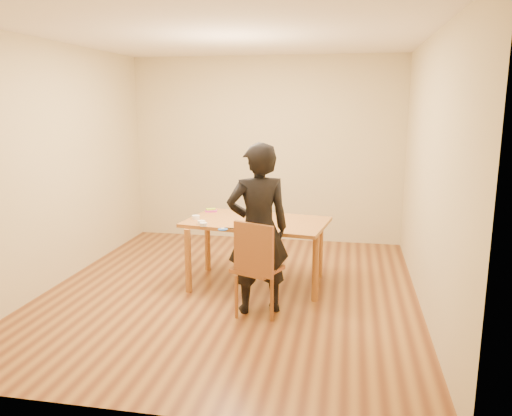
% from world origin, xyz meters
% --- Properties ---
extents(room_shell, '(4.00, 4.50, 2.70)m').
position_xyz_m(room_shell, '(0.00, 0.34, 1.35)').
color(room_shell, '#5E3017').
rests_on(room_shell, ground).
extents(dining_table, '(1.65, 1.12, 0.04)m').
position_xyz_m(dining_table, '(0.24, 0.29, 0.73)').
color(dining_table, brown).
rests_on(dining_table, floor).
extents(dining_chair, '(0.52, 0.52, 0.04)m').
position_xyz_m(dining_chair, '(0.39, -0.49, 0.45)').
color(dining_chair, brown).
rests_on(dining_chair, floor).
extents(cake_plate, '(0.27, 0.27, 0.02)m').
position_xyz_m(cake_plate, '(0.25, 0.29, 0.76)').
color(cake_plate, red).
rests_on(cake_plate, dining_table).
extents(cake, '(0.20, 0.20, 0.06)m').
position_xyz_m(cake, '(0.25, 0.29, 0.80)').
color(cake, white).
rests_on(cake, cake_plate).
extents(frosting_dome, '(0.19, 0.19, 0.03)m').
position_xyz_m(frosting_dome, '(0.25, 0.29, 0.85)').
color(frosting_dome, white).
rests_on(frosting_dome, cake).
extents(frosting_tub, '(0.08, 0.08, 0.08)m').
position_xyz_m(frosting_tub, '(0.20, -0.15, 0.79)').
color(frosting_tub, white).
rests_on(frosting_tub, dining_table).
extents(frosting_lid, '(0.10, 0.10, 0.01)m').
position_xyz_m(frosting_lid, '(-0.03, -0.20, 0.75)').
color(frosting_lid, '#194AA7').
rests_on(frosting_lid, dining_table).
extents(frosting_dollop, '(0.04, 0.04, 0.02)m').
position_xyz_m(frosting_dollop, '(-0.03, -0.20, 0.77)').
color(frosting_dollop, white).
rests_on(frosting_dollop, frosting_lid).
extents(ramekin_green, '(0.08, 0.08, 0.04)m').
position_xyz_m(ramekin_green, '(-0.27, -0.08, 0.77)').
color(ramekin_green, white).
rests_on(ramekin_green, dining_table).
extents(ramekin_yellow, '(0.09, 0.09, 0.04)m').
position_xyz_m(ramekin_yellow, '(-0.45, 0.22, 0.77)').
color(ramekin_yellow, white).
rests_on(ramekin_yellow, dining_table).
extents(ramekin_multi, '(0.08, 0.08, 0.04)m').
position_xyz_m(ramekin_multi, '(-0.32, -0.00, 0.77)').
color(ramekin_multi, white).
rests_on(ramekin_multi, dining_table).
extents(candy_box_pink, '(0.15, 0.11, 0.02)m').
position_xyz_m(candy_box_pink, '(-0.39, 0.63, 0.76)').
color(candy_box_pink, '#C02D7E').
rests_on(candy_box_pink, dining_table).
extents(candy_box_green, '(0.13, 0.10, 0.02)m').
position_xyz_m(candy_box_green, '(-0.39, 0.63, 0.78)').
color(candy_box_green, green).
rests_on(candy_box_green, candy_box_pink).
extents(spatula, '(0.16, 0.02, 0.01)m').
position_xyz_m(spatula, '(0.02, -0.13, 0.75)').
color(spatula, black).
rests_on(spatula, dining_table).
extents(person, '(0.72, 0.60, 1.68)m').
position_xyz_m(person, '(0.39, -0.44, 0.84)').
color(person, black).
rests_on(person, floor).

